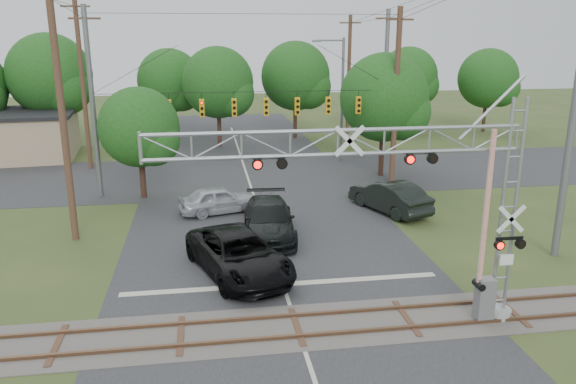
{
  "coord_description": "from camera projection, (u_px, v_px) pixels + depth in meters",
  "views": [
    {
      "loc": [
        -2.93,
        -15.27,
        9.93
      ],
      "look_at": [
        0.51,
        7.5,
        3.36
      ],
      "focal_mm": 35.0,
      "sensor_mm": 36.0,
      "label": 1
    }
  ],
  "objects": [
    {
      "name": "railroad_track",
      "position": [
        297.0,
        327.0,
        19.56
      ],
      "size": [
        90.0,
        3.2,
        0.17
      ],
      "color": "#544E49",
      "rests_on": "ground"
    },
    {
      "name": "treeline",
      "position": [
        206.0,
        82.0,
        48.66
      ],
      "size": [
        58.17,
        27.58,
        9.99
      ],
      "color": "#352118",
      "rests_on": "ground"
    },
    {
      "name": "pickup_black",
      "position": [
        239.0,
        254.0,
        23.69
      ],
      "size": [
        4.88,
        7.06,
        1.79
      ],
      "primitive_type": "imported",
      "rotation": [
        0.0,
        0.0,
        0.33
      ],
      "color": "black",
      "rests_on": "ground"
    },
    {
      "name": "utility_poles",
      "position": [
        293.0,
        89.0,
        36.97
      ],
      "size": [
        26.37,
        30.24,
        14.36
      ],
      "color": "#472C21",
      "rests_on": "ground"
    },
    {
      "name": "car_dark",
      "position": [
        269.0,
        220.0,
        28.1
      ],
      "size": [
        2.84,
        6.22,
        1.77
      ],
      "primitive_type": "imported",
      "rotation": [
        0.0,
        0.0,
        -0.06
      ],
      "color": "black",
      "rests_on": "ground"
    },
    {
      "name": "ground",
      "position": [
        307.0,
        360.0,
        17.67
      ],
      "size": [
        160.0,
        160.0,
        0.0
      ],
      "primitive_type": "plane",
      "color": "#344520",
      "rests_on": "ground"
    },
    {
      "name": "suv_dark",
      "position": [
        389.0,
        196.0,
        32.06
      ],
      "size": [
        3.77,
        5.74,
        1.79
      ],
      "primitive_type": "imported",
      "rotation": [
        0.0,
        0.0,
        3.52
      ],
      "color": "black",
      "rests_on": "ground"
    },
    {
      "name": "road_main",
      "position": [
        270.0,
        245.0,
        27.18
      ],
      "size": [
        14.0,
        90.0,
        0.02
      ],
      "primitive_type": "cube",
      "color": "#2A2A2C",
      "rests_on": "ground"
    },
    {
      "name": "traffic_signal_span",
      "position": [
        264.0,
        103.0,
        35.25
      ],
      "size": [
        19.34,
        0.36,
        11.5
      ],
      "color": "slate",
      "rests_on": "ground"
    },
    {
      "name": "sedan_silver",
      "position": [
        219.0,
        200.0,
        31.84
      ],
      "size": [
        4.87,
        2.96,
        1.55
      ],
      "primitive_type": "imported",
      "rotation": [
        0.0,
        0.0,
        1.84
      ],
      "color": "#B1B2B9",
      "rests_on": "ground"
    },
    {
      "name": "streetlight",
      "position": [
        340.0,
        93.0,
        43.66
      ],
      "size": [
        2.55,
        0.27,
        9.55
      ],
      "color": "slate",
      "rests_on": "ground"
    },
    {
      "name": "crossing_gantry",
      "position": [
        407.0,
        190.0,
        18.39
      ],
      "size": [
        12.71,
        1.01,
        7.91
      ],
      "color": "gray",
      "rests_on": "ground"
    },
    {
      "name": "road_cross",
      "position": [
        247.0,
        175.0,
        40.49
      ],
      "size": [
        90.0,
        12.0,
        0.02
      ],
      "primitive_type": "cube",
      "color": "#2A2A2C",
      "rests_on": "ground"
    }
  ]
}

